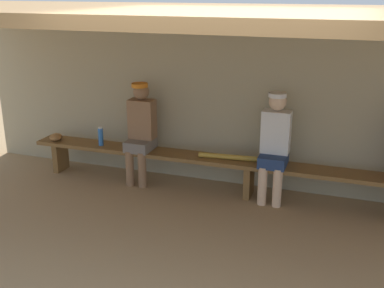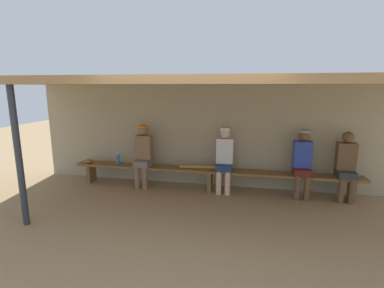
{
  "view_description": "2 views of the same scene",
  "coord_description": "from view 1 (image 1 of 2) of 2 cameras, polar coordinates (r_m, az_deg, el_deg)",
  "views": [
    {
      "loc": [
        1.14,
        -3.88,
        2.51
      ],
      "look_at": [
        -0.65,
        1.24,
        0.72
      ],
      "focal_mm": 44.48,
      "sensor_mm": 36.0,
      "label": 1
    },
    {
      "loc": [
        0.79,
        -4.19,
        2.19
      ],
      "look_at": [
        -0.3,
        1.13,
        1.07
      ],
      "focal_mm": 26.85,
      "sensor_mm": 36.0,
      "label": 2
    }
  ],
  "objects": [
    {
      "name": "baseball_bat",
      "position": [
        5.96,
        4.59,
        -1.57
      ],
      "size": [
        0.81,
        0.14,
        0.07
      ],
      "primitive_type": "cylinder",
      "rotation": [
        0.0,
        1.57,
        0.09
      ],
      "color": "#B28C33",
      "rests_on": "bench"
    },
    {
      "name": "dugout_roof",
      "position": [
        4.72,
        5.44,
        15.16
      ],
      "size": [
        8.0,
        2.8,
        0.12
      ],
      "primitive_type": "cube",
      "color": "#9E7547",
      "rests_on": "back_wall"
    },
    {
      "name": "player_middle",
      "position": [
        6.28,
        -6.18,
        1.87
      ],
      "size": [
        0.34,
        0.42,
        1.34
      ],
      "color": "slate",
      "rests_on": "ground"
    },
    {
      "name": "ground_plane",
      "position": [
        4.76,
        2.5,
        -13.58
      ],
      "size": [
        24.0,
        24.0,
        0.0
      ],
      "primitive_type": "plane",
      "color": "#9E7F59"
    },
    {
      "name": "bench",
      "position": [
        5.94,
        6.89,
        -2.79
      ],
      "size": [
        6.0,
        0.36,
        0.46
      ],
      "color": "brown",
      "rests_on": "ground"
    },
    {
      "name": "baseball_glove_tan",
      "position": [
        6.96,
        -16.01,
        0.81
      ],
      "size": [
        0.25,
        0.29,
        0.09
      ],
      "primitive_type": "ellipsoid",
      "rotation": [
        0.0,
        0.0,
        1.99
      ],
      "color": "olive",
      "rests_on": "bench"
    },
    {
      "name": "back_wall",
      "position": [
        6.15,
        8.06,
        4.86
      ],
      "size": [
        8.0,
        0.2,
        2.2
      ],
      "primitive_type": "cube",
      "color": "tan",
      "rests_on": "ground"
    },
    {
      "name": "player_in_red",
      "position": [
        5.77,
        9.88,
        0.22
      ],
      "size": [
        0.34,
        0.42,
        1.34
      ],
      "color": "navy",
      "rests_on": "ground"
    },
    {
      "name": "water_bottle_green",
      "position": [
        6.56,
        -10.89,
        0.88
      ],
      "size": [
        0.07,
        0.07,
        0.26
      ],
      "color": "blue",
      "rests_on": "bench"
    }
  ]
}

